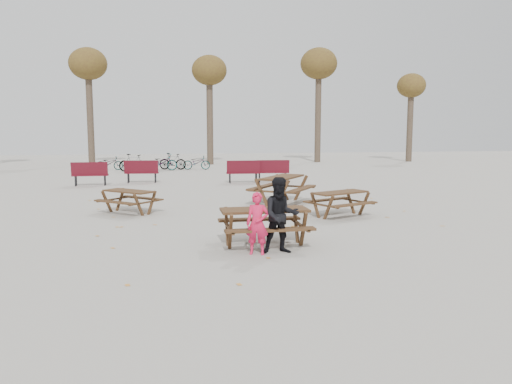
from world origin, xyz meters
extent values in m
plane|color=gray|center=(0.00, 0.00, 0.00)|extent=(80.00, 80.00, 0.00)
cube|color=#392214|center=(0.00, 0.00, 0.75)|extent=(1.80, 0.70, 0.05)
cube|color=#392214|center=(0.00, -0.60, 0.45)|extent=(1.80, 0.25, 0.05)
cube|color=#392214|center=(0.00, 0.60, 0.45)|extent=(1.80, 0.25, 0.05)
cylinder|color=#392214|center=(-0.75, -0.30, 0.36)|extent=(0.08, 0.08, 0.73)
cylinder|color=#392214|center=(-0.75, 0.30, 0.36)|extent=(0.08, 0.08, 0.73)
cylinder|color=#392214|center=(0.75, -0.30, 0.36)|extent=(0.08, 0.08, 0.73)
cylinder|color=#392214|center=(0.75, 0.30, 0.36)|extent=(0.08, 0.08, 0.73)
cube|color=white|center=(0.31, -0.09, 0.79)|extent=(0.18, 0.11, 0.03)
ellipsoid|color=tan|center=(0.31, -0.09, 0.83)|extent=(0.14, 0.06, 0.05)
cylinder|color=silver|center=(0.07, -0.11, 0.85)|extent=(0.06, 0.06, 0.15)
cylinder|color=orange|center=(0.07, -0.11, 0.83)|extent=(0.07, 0.07, 0.05)
cylinder|color=white|center=(0.07, -0.11, 0.94)|extent=(0.03, 0.03, 0.02)
imported|color=#DF1B49|center=(-0.28, -0.69, 0.60)|extent=(0.51, 0.41, 1.21)
imported|color=black|center=(0.19, -0.67, 0.74)|extent=(0.74, 0.58, 1.49)
imported|color=black|center=(-5.33, 20.55, 0.41)|extent=(1.65, 0.86, 0.82)
imported|color=black|center=(-3.85, 19.16, 0.51)|extent=(1.76, 0.92, 1.02)
imported|color=black|center=(-2.27, 19.56, 0.49)|extent=(1.97, 1.14, 0.98)
imported|color=black|center=(-1.62, 20.35, 0.50)|extent=(1.72, 0.96, 0.99)
imported|color=black|center=(-0.20, 20.09, 0.42)|extent=(1.68, 0.81, 0.84)
cylinder|color=#382B21|center=(-7.00, 25.50, 3.15)|extent=(0.44, 0.44, 6.30)
ellipsoid|color=brown|center=(-7.00, 25.50, 6.75)|extent=(2.52, 2.52, 2.14)
cylinder|color=#382B21|center=(1.00, 24.50, 2.97)|extent=(0.44, 0.44, 5.95)
ellipsoid|color=brown|center=(1.00, 24.50, 6.38)|extent=(2.38, 2.38, 2.02)
cylinder|color=#382B21|center=(9.00, 25.50, 3.32)|extent=(0.44, 0.44, 6.65)
ellipsoid|color=brown|center=(9.00, 25.50, 7.12)|extent=(2.66, 2.66, 2.26)
cylinder|color=#382B21|center=(16.00, 25.00, 2.62)|extent=(0.44, 0.44, 5.25)
ellipsoid|color=brown|center=(16.00, 25.00, 5.62)|extent=(2.10, 2.10, 1.79)
camera|label=1|loc=(-1.97, -9.97, 2.40)|focal=35.00mm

